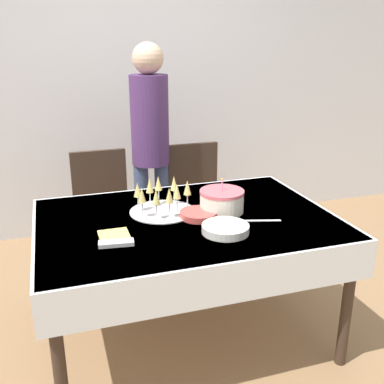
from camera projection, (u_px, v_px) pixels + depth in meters
ground_plane at (187, 335)px, 2.75m from camera, size 12.00×12.00×0.00m
wall_back at (125, 82)px, 3.95m from camera, size 8.00×0.05×2.70m
dining_table at (187, 234)px, 2.53m from camera, size 1.63×1.14×0.78m
dining_chair_far_left at (103, 211)px, 3.27m from camera, size 0.43×0.43×0.95m
dining_chair_far_right at (197, 201)px, 3.48m from camera, size 0.43×0.43×0.95m
birthday_cake at (222, 201)px, 2.57m from camera, size 0.25×0.25×0.20m
champagne_tray at (162, 198)px, 2.55m from camera, size 0.38×0.38×0.18m
plate_stack_main at (225, 229)px, 2.30m from camera, size 0.25×0.25×0.04m
plate_stack_dessert at (198, 214)px, 2.50m from camera, size 0.21×0.21×0.03m
cake_knife at (254, 221)px, 2.45m from camera, size 0.29×0.10×0.00m
fork_pile at (116, 243)px, 2.16m from camera, size 0.18×0.08×0.02m
napkin_pile at (114, 235)px, 2.26m from camera, size 0.15×0.15×0.01m
person_standing at (150, 137)px, 3.32m from camera, size 0.28×0.28×1.70m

